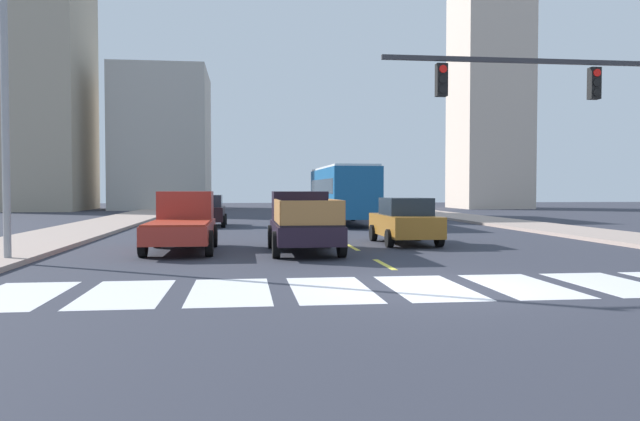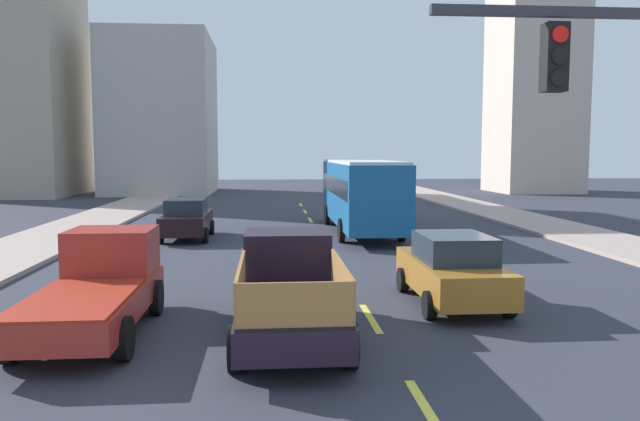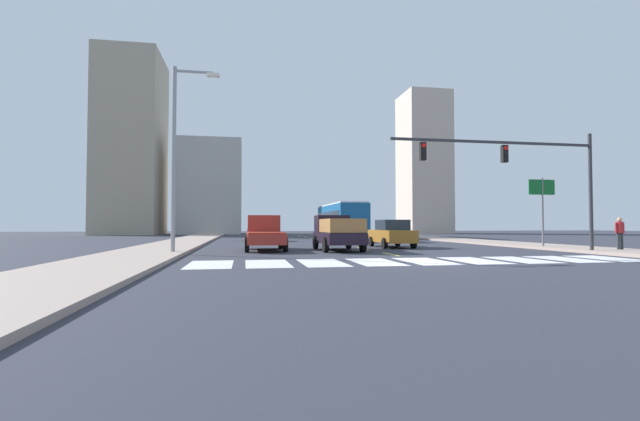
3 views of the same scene
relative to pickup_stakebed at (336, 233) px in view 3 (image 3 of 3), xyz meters
name	(u,v)px [view 3 (image 3 of 3)]	position (x,y,z in m)	size (l,w,h in m)	color
ground_plane	(425,261)	(1.85, -7.86, -0.94)	(160.00, 160.00, 0.00)	#30323C
sidewalk_right	(466,241)	(13.33, 10.14, -0.86)	(3.72, 110.00, 0.15)	tan
sidewalk_left	(182,243)	(-9.63, 10.14, -0.86)	(3.72, 110.00, 0.15)	tan
crosswalk_stripe_0	(210,264)	(-6.25, -7.86, -0.93)	(1.58, 3.40, 0.01)	silver
crosswalk_stripe_1	(268,264)	(-4.23, -7.86, -0.93)	(1.58, 3.40, 0.01)	silver
crosswalk_stripe_2	(322,263)	(-2.20, -7.86, -0.93)	(1.58, 3.40, 0.01)	silver
crosswalk_stripe_3	(375,262)	(-0.18, -7.86, -0.93)	(1.58, 3.40, 0.01)	silver
crosswalk_stripe_4	(425,261)	(1.85, -7.86, -0.93)	(1.58, 3.40, 0.01)	silver
crosswalk_stripe_5	(474,260)	(3.88, -7.86, -0.93)	(1.58, 3.40, 0.01)	silver
crosswalk_stripe_6	(520,260)	(5.90, -7.86, -0.93)	(1.58, 3.40, 0.01)	silver
crosswalk_stripe_7	(565,259)	(7.93, -7.86, -0.93)	(1.58, 3.40, 0.01)	silver
crosswalk_stripe_8	(608,258)	(9.96, -7.86, -0.93)	(1.58, 3.40, 0.01)	silver
lane_dash_0	(391,254)	(1.85, -3.86, -0.93)	(0.16, 2.40, 0.01)	yellow
lane_dash_1	(363,249)	(1.85, 1.14, -0.93)	(0.16, 2.40, 0.01)	yellow
lane_dash_2	(344,245)	(1.85, 6.14, -0.93)	(0.16, 2.40, 0.01)	yellow
lane_dash_3	(330,242)	(1.85, 11.14, -0.93)	(0.16, 2.40, 0.01)	yellow
lane_dash_4	(319,240)	(1.85, 16.14, -0.93)	(0.16, 2.40, 0.01)	yellow
lane_dash_5	(311,238)	(1.85, 21.14, -0.93)	(0.16, 2.40, 0.01)	yellow
lane_dash_6	(305,237)	(1.85, 26.14, -0.93)	(0.16, 2.40, 0.01)	yellow
lane_dash_7	(299,236)	(1.85, 31.14, -0.93)	(0.16, 2.40, 0.01)	yellow
pickup_stakebed	(336,233)	(0.00, 0.00, 0.00)	(2.18, 5.20, 1.96)	black
pickup_dark	(265,234)	(-3.94, 0.79, -0.02)	(2.18, 5.20, 1.96)	#A12B21
city_bus	(341,219)	(3.81, 15.71, 1.02)	(2.72, 10.80, 3.32)	#16548B
sedan_near_left	(258,231)	(-3.89, 14.36, -0.08)	(2.02, 4.40, 1.72)	black
sedan_mid	(392,234)	(4.03, 2.27, -0.08)	(2.02, 4.40, 1.72)	#A06620
traffic_signal_gantry	(528,167)	(8.59, -4.67, 3.32)	(10.59, 0.27, 6.00)	#2D2D33
direction_sign_green	(542,197)	(12.39, -0.63, 2.10)	(1.70, 0.12, 4.20)	slate
streetlight_left	(177,150)	(-8.24, -2.28, 4.03)	(2.20, 0.28, 9.00)	gray
pedestrian_waiting	(620,230)	(13.94, -4.43, 0.18)	(0.53, 0.34, 1.64)	#252C2F
tower_tall_centre	(424,164)	(24.09, 43.60, 10.55)	(7.08, 7.49, 22.98)	beige
block_mid_left	(132,145)	(-21.18, 42.61, 12.04)	(8.40, 10.79, 25.95)	tan
block_mid_right	(212,189)	(-10.06, 45.43, 6.07)	(9.10, 11.73, 14.02)	#AFA9A0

